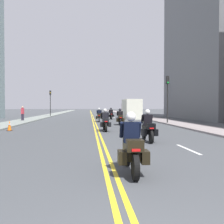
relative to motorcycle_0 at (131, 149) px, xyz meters
The scene contains 18 objects.
ground_plane 43.39m from the motorcycle_0, 90.72° to the left, with size 264.00×264.00×0.00m, color #414448.
sidewalk_left 44.29m from the motorcycle_0, 101.58° to the left, with size 2.73×144.00×0.12m, color gray.
sidewalk_right 44.08m from the motorcycle_0, 79.81° to the left, with size 2.73×144.00×0.12m, color gray.
centreline_yellow_inner 43.39m from the motorcycle_0, 90.88° to the left, with size 0.12×132.00×0.01m, color yellow.
centreline_yellow_outer 43.39m from the motorcycle_0, 90.56° to the left, with size 0.12×132.00×0.01m, color yellow.
lane_dashes_white 24.57m from the motorcycle_0, 83.12° to the left, with size 0.14×56.40×0.01m.
building_right_1 35.61m from the motorcycle_0, 59.11° to the left, with size 8.66×19.31×27.01m.
motorcycle_0 is the anchor object (origin of this frame).
motorcycle_1 6.00m from the motorcycle_0, 72.24° to the left, with size 0.76×2.18×1.62m.
motorcycle_2 11.20m from the motorcycle_0, 89.82° to the left, with size 0.77×2.21×1.62m.
motorcycle_3 17.05m from the motorcycle_0, 83.80° to the left, with size 0.78×2.11×1.58m.
motorcycle_4 21.99m from the motorcycle_0, 89.89° to the left, with size 0.78×2.23×1.62m.
motorcycle_5 27.56m from the motorcycle_0, 86.01° to the left, with size 0.76×2.12×1.61m.
traffic_cone_0 13.87m from the motorcycle_0, 119.70° to the left, with size 0.35×0.35×0.76m.
traffic_light_near 19.42m from the motorcycle_0, 69.19° to the left, with size 0.28×0.38×4.87m.
traffic_light_far 38.70m from the motorcycle_0, 101.84° to the left, with size 0.28×0.38×4.60m.
pedestrian_0 25.27m from the motorcycle_0, 110.82° to the left, with size 0.30×0.50×1.82m.
parked_truck 29.96m from the motorcycle_0, 80.33° to the left, with size 2.20×6.50×2.80m.
Camera 1 is at (-0.56, -1.73, 1.75)m, focal length 39.37 mm.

